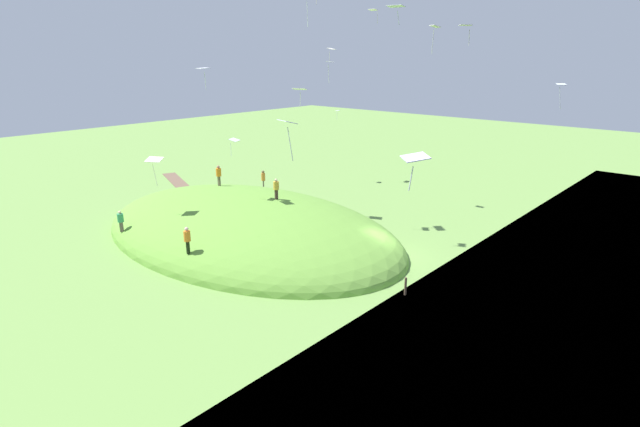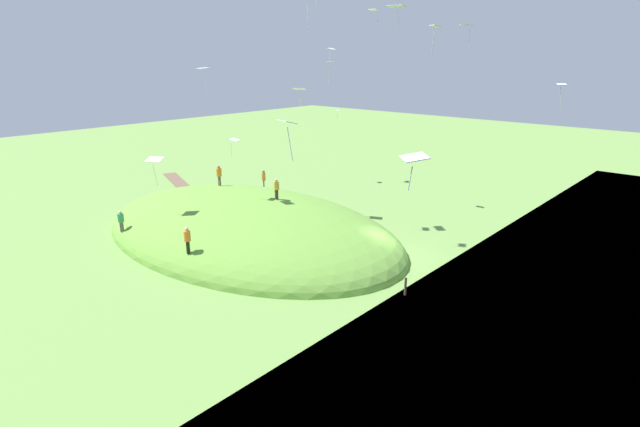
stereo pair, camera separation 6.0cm
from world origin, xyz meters
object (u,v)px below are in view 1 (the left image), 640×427
at_px(kite_9, 330,63).
at_px(kite_10, 288,124).
at_px(person_with_child, 120,219).
at_px(kite_14, 373,11).
at_px(person_near_shore, 263,177).
at_px(kite_5, 561,87).
at_px(kite_4, 435,29).
at_px(kite_12, 415,158).
at_px(mooring_post, 405,286).
at_px(kite_15, 203,69).
at_px(kite_3, 300,90).
at_px(kite_6, 337,111).
at_px(person_on_hilltop, 187,237).
at_px(person_walking_path, 219,173).
at_px(kite_1, 466,26).
at_px(kite_7, 331,49).
at_px(kite_0, 396,7).
at_px(kite_11, 154,161).
at_px(person_watching_kites, 276,187).
at_px(kite_8, 234,141).

distance_m(kite_9, kite_10, 15.35).
height_order(person_with_child, kite_14, kite_14).
bearing_deg(person_near_shore, kite_5, 62.22).
height_order(person_near_shore, kite_4, kite_4).
bearing_deg(kite_12, mooring_post, -58.83).
height_order(kite_12, kite_15, kite_15).
relative_size(kite_3, kite_5, 0.83).
height_order(kite_6, kite_15, kite_15).
distance_m(person_on_hilltop, kite_6, 27.68).
distance_m(person_walking_path, kite_3, 10.10).
relative_size(kite_1, mooring_post, 1.19).
height_order(person_on_hilltop, kite_7, kite_7).
relative_size(kite_0, kite_11, 0.58).
relative_size(person_near_shore, kite_5, 0.97).
height_order(kite_4, kite_6, kite_4).
bearing_deg(kite_11, kite_12, 170.79).
height_order(person_watching_kites, person_walking_path, person_watching_kites).
relative_size(kite_4, kite_8, 1.36).
xyz_separation_m(person_on_hilltop, person_walking_path, (9.03, -9.52, 1.12)).
relative_size(person_watching_kites, person_walking_path, 0.90).
height_order(kite_9, kite_12, kite_9).
distance_m(person_on_hilltop, kite_8, 9.50).
relative_size(kite_0, kite_8, 0.89).
xyz_separation_m(person_near_shore, kite_15, (-3.60, 8.63, 10.06)).
relative_size(kite_0, kite_1, 0.89).
bearing_deg(person_watching_kites, mooring_post, 85.84).
xyz_separation_m(person_on_hilltop, kite_11, (6.12, -1.81, 3.79)).
relative_size(person_with_child, kite_10, 0.80).
height_order(person_walking_path, kite_11, kite_11).
bearing_deg(person_on_hilltop, kite_3, 168.07).
distance_m(person_near_shore, person_with_child, 14.60).
bearing_deg(mooring_post, kite_11, 14.81).
distance_m(kite_12, kite_15, 23.74).
relative_size(person_on_hilltop, kite_12, 1.26).
distance_m(person_walking_path, kite_12, 29.30).
height_order(kite_6, kite_12, kite_12).
distance_m(person_near_shore, kite_0, 21.09).
relative_size(kite_4, kite_7, 1.33).
xyz_separation_m(person_with_child, kite_3, (-4.88, -14.08, 8.77)).
bearing_deg(kite_8, kite_11, 67.30).
relative_size(person_on_hilltop, kite_9, 1.10).
bearing_deg(person_watching_kites, kite_12, 65.49).
xyz_separation_m(person_near_shore, kite_8, (-4.90, 7.21, 4.88)).
height_order(kite_1, kite_4, kite_1).
bearing_deg(person_on_hilltop, kite_15, -164.03).
bearing_deg(person_with_child, person_walking_path, -130.78).
bearing_deg(mooring_post, kite_6, -42.34).
xyz_separation_m(kite_3, kite_6, (5.58, -11.73, -3.03)).
distance_m(kite_11, kite_14, 22.56).
bearing_deg(kite_15, person_on_hilltop, 131.52).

